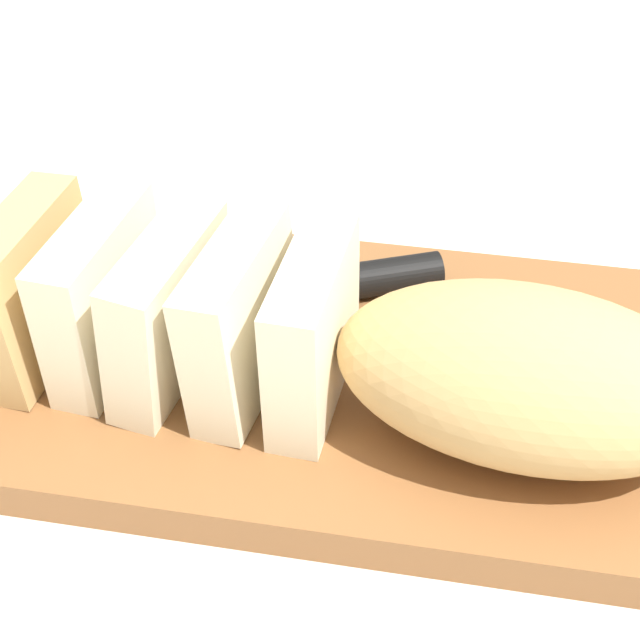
# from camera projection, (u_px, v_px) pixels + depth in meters

# --- Properties ---
(ground_plane) EXTENTS (3.00, 3.00, 0.00)m
(ground_plane) POSITION_uv_depth(u_px,v_px,m) (320.00, 389.00, 0.57)
(ground_plane) COLOR silver
(cutting_board) EXTENTS (0.42, 0.26, 0.02)m
(cutting_board) POSITION_uv_depth(u_px,v_px,m) (320.00, 374.00, 0.56)
(cutting_board) COLOR brown
(cutting_board) RESTS_ON ground_plane
(bread_loaf) EXTENTS (0.40, 0.15, 0.09)m
(bread_loaf) POSITION_uv_depth(u_px,v_px,m) (367.00, 346.00, 0.50)
(bread_loaf) COLOR tan
(bread_loaf) RESTS_ON cutting_board
(bread_knife) EXTENTS (0.24, 0.11, 0.02)m
(bread_knife) POSITION_uv_depth(u_px,v_px,m) (345.00, 285.00, 0.59)
(bread_knife) COLOR silver
(bread_knife) RESTS_ON cutting_board
(crumb_near_knife) EXTENTS (0.01, 0.01, 0.01)m
(crumb_near_knife) POSITION_uv_depth(u_px,v_px,m) (299.00, 307.00, 0.59)
(crumb_near_knife) COLOR #996633
(crumb_near_knife) RESTS_ON cutting_board
(crumb_near_loaf) EXTENTS (0.00, 0.00, 0.00)m
(crumb_near_loaf) POSITION_uv_depth(u_px,v_px,m) (309.00, 409.00, 0.52)
(crumb_near_loaf) COLOR #996633
(crumb_near_loaf) RESTS_ON cutting_board
(crumb_stray_left) EXTENTS (0.00, 0.00, 0.00)m
(crumb_stray_left) POSITION_uv_depth(u_px,v_px,m) (433.00, 318.00, 0.58)
(crumb_stray_left) COLOR #996633
(crumb_stray_left) RESTS_ON cutting_board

